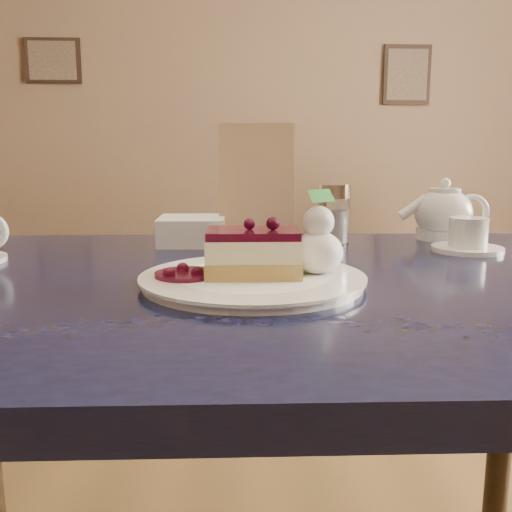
{
  "coord_description": "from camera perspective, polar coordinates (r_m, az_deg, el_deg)",
  "views": [
    {
      "loc": [
        0.03,
        -0.57,
        0.9
      ],
      "look_at": [
        0.07,
        0.05,
        0.78
      ],
      "focal_mm": 40.0,
      "sensor_mm": 36.0,
      "label": 1
    }
  ],
  "objects": [
    {
      "name": "main_table",
      "position": [
        0.78,
        -0.43,
        -7.52
      ],
      "size": [
        1.19,
        0.81,
        0.73
      ],
      "rotation": [
        0.0,
        0.0,
        -0.03
      ],
      "color": "black",
      "rests_on": "ground"
    },
    {
      "name": "dessert_plate",
      "position": [
        0.72,
        -0.34,
        -2.44
      ],
      "size": [
        0.28,
        0.28,
        0.01
      ],
      "primitive_type": "cylinder",
      "color": "white",
      "rests_on": "main_table"
    },
    {
      "name": "cheesecake_slice",
      "position": [
        0.71,
        -0.34,
        0.3
      ],
      "size": [
        0.12,
        0.09,
        0.06
      ],
      "rotation": [
        0.0,
        0.0,
        -0.03
      ],
      "color": "#D3B55E",
      "rests_on": "dessert_plate"
    },
    {
      "name": "whipped_cream",
      "position": [
        0.72,
        6.2,
        0.39
      ],
      "size": [
        0.06,
        0.06,
        0.06
      ],
      "color": "white",
      "rests_on": "dessert_plate"
    },
    {
      "name": "berry_sauce",
      "position": [
        0.71,
        -7.02,
        -1.85
      ],
      "size": [
        0.08,
        0.08,
        0.01
      ],
      "primitive_type": "cylinder",
      "color": "#32021D",
      "rests_on": "dessert_plate"
    },
    {
      "name": "tea_set",
      "position": [
        1.11,
        18.6,
        3.54
      ],
      "size": [
        0.16,
        0.24,
        0.1
      ],
      "color": "white",
      "rests_on": "main_table"
    },
    {
      "name": "menu_card",
      "position": [
        1.05,
        0.0,
        7.3
      ],
      "size": [
        0.14,
        0.03,
        0.21
      ],
      "primitive_type": "cube",
      "rotation": [
        0.0,
        0.0,
        -0.03
      ],
      "color": "beige",
      "rests_on": "main_table"
    },
    {
      "name": "sugar_shaker",
      "position": [
        1.03,
        7.77,
        4.23
      ],
      "size": [
        0.06,
        0.06,
        0.11
      ],
      "color": "white",
      "rests_on": "main_table"
    },
    {
      "name": "napkin_stack",
      "position": [
        1.03,
        -6.41,
        2.54
      ],
      "size": [
        0.12,
        0.12,
        0.05
      ],
      "primitive_type": "cube",
      "rotation": [
        0.0,
        0.0,
        -0.03
      ],
      "color": "white",
      "rests_on": "main_table"
    }
  ]
}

